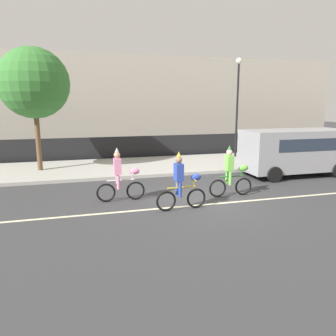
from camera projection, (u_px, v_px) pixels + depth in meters
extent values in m
plane|color=#38383A|center=(200.00, 200.00, 11.69)|extent=(80.00, 80.00, 0.00)
cube|color=beige|center=(205.00, 205.00, 11.22)|extent=(36.00, 0.14, 0.01)
cube|color=#ADAAA3|center=(157.00, 165.00, 17.82)|extent=(60.00, 5.00, 0.15)
cube|color=black|center=(146.00, 147.00, 20.44)|extent=(40.00, 0.08, 1.40)
cube|color=#B2A899|center=(161.00, 102.00, 28.83)|extent=(28.00, 8.00, 6.89)
torus|color=black|center=(136.00, 191.00, 11.74)|extent=(0.67, 0.07, 0.67)
torus|color=black|center=(106.00, 193.00, 11.46)|extent=(0.67, 0.07, 0.67)
cylinder|color=silver|center=(121.00, 180.00, 11.52)|extent=(0.97, 0.06, 0.05)
cylinder|color=silver|center=(116.00, 178.00, 11.46)|extent=(0.04, 0.04, 0.18)
cylinder|color=silver|center=(132.00, 176.00, 11.61)|extent=(0.04, 0.04, 0.23)
cylinder|color=silver|center=(132.00, 173.00, 11.59)|extent=(0.03, 0.50, 0.03)
ellipsoid|color=pink|center=(135.00, 171.00, 11.59)|extent=(0.36, 0.20, 0.24)
cube|color=pink|center=(117.00, 166.00, 11.39)|extent=(0.24, 0.32, 0.56)
sphere|color=tan|center=(117.00, 155.00, 11.31)|extent=(0.22, 0.22, 0.22)
cone|color=silver|center=(117.00, 150.00, 11.28)|extent=(0.14, 0.14, 0.16)
cylinder|color=pink|center=(118.00, 182.00, 11.37)|extent=(0.11, 0.11, 0.48)
cylinder|color=pink|center=(117.00, 181.00, 11.63)|extent=(0.11, 0.11, 0.48)
torus|color=black|center=(196.00, 198.00, 10.81)|extent=(0.67, 0.11, 0.67)
torus|color=black|center=(166.00, 201.00, 10.48)|extent=(0.67, 0.11, 0.67)
cylinder|color=gold|center=(181.00, 187.00, 10.57)|extent=(0.97, 0.10, 0.05)
cylinder|color=gold|center=(177.00, 185.00, 10.50)|extent=(0.04, 0.04, 0.18)
cylinder|color=gold|center=(194.00, 183.00, 10.67)|extent=(0.04, 0.04, 0.23)
cylinder|color=gold|center=(194.00, 179.00, 10.65)|extent=(0.06, 0.50, 0.03)
ellipsoid|color=#2D47B2|center=(196.00, 177.00, 10.66)|extent=(0.37, 0.22, 0.24)
cube|color=#2D47B2|center=(179.00, 172.00, 10.43)|extent=(0.26, 0.33, 0.56)
sphere|color=#9E7051|center=(179.00, 160.00, 10.35)|extent=(0.22, 0.22, 0.22)
cone|color=gold|center=(179.00, 154.00, 10.32)|extent=(0.14, 0.14, 0.16)
cylinder|color=#2D47B2|center=(180.00, 190.00, 10.41)|extent=(0.11, 0.11, 0.48)
cylinder|color=#2D47B2|center=(177.00, 188.00, 10.67)|extent=(0.11, 0.11, 0.48)
torus|color=black|center=(243.00, 186.00, 12.33)|extent=(0.67, 0.07, 0.67)
torus|color=black|center=(218.00, 188.00, 12.06)|extent=(0.67, 0.07, 0.67)
cylinder|color=#266626|center=(231.00, 176.00, 12.11)|extent=(0.97, 0.06, 0.05)
cylinder|color=#266626|center=(227.00, 174.00, 12.05)|extent=(0.04, 0.04, 0.18)
cylinder|color=#266626|center=(241.00, 173.00, 12.19)|extent=(0.04, 0.04, 0.23)
cylinder|color=#266626|center=(242.00, 170.00, 12.17)|extent=(0.04, 0.50, 0.03)
ellipsoid|color=#72CC4C|center=(244.00, 168.00, 12.18)|extent=(0.36, 0.20, 0.24)
cube|color=#72CC4C|center=(229.00, 163.00, 11.98)|extent=(0.24, 0.32, 0.56)
sphere|color=beige|center=(229.00, 152.00, 11.91)|extent=(0.22, 0.22, 0.22)
cone|color=#266626|center=(230.00, 147.00, 11.87)|extent=(0.14, 0.14, 0.16)
cylinder|color=#72CC4C|center=(230.00, 179.00, 11.96)|extent=(0.11, 0.11, 0.48)
cylinder|color=#72CC4C|center=(227.00, 177.00, 12.22)|extent=(0.11, 0.11, 0.48)
cube|color=#99999E|center=(295.00, 150.00, 15.52)|extent=(5.00, 2.00, 1.90)
cube|color=#283342|center=(303.00, 142.00, 15.55)|extent=(3.90, 2.02, 0.56)
cylinder|color=black|center=(309.00, 163.00, 17.08)|extent=(0.70, 0.22, 0.70)
cylinder|color=black|center=(274.00, 174.00, 14.30)|extent=(0.70, 0.22, 0.70)
cylinder|color=black|center=(251.00, 166.00, 16.19)|extent=(0.70, 0.22, 0.70)
cylinder|color=black|center=(237.00, 112.00, 19.75)|extent=(0.12, 0.12, 5.50)
sphere|color=#EAEACC|center=(239.00, 61.00, 19.17)|extent=(0.36, 0.36, 0.36)
cylinder|color=brown|center=(38.00, 140.00, 15.95)|extent=(0.24, 0.24, 3.02)
sphere|color=#387A33|center=(34.00, 83.00, 15.42)|extent=(3.33, 3.33, 3.33)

